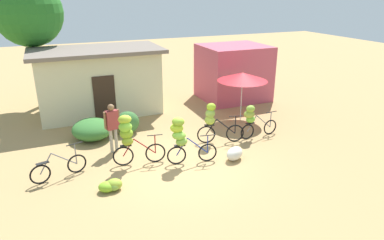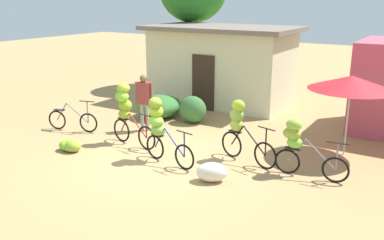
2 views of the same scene
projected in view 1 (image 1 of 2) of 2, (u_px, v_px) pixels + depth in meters
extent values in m
plane|color=#A88654|center=(180.00, 165.00, 11.19)|extent=(60.00, 60.00, 0.00)
cube|color=beige|center=(99.00, 83.00, 15.62)|extent=(5.15, 2.68, 2.77)
cube|color=#72665B|center=(96.00, 50.00, 15.10)|extent=(5.65, 3.18, 0.16)
cube|color=#332319|center=(105.00, 99.00, 14.58)|extent=(0.90, 0.06, 2.00)
cube|color=#BA4B60|center=(233.00, 72.00, 17.70)|extent=(3.20, 2.80, 2.73)
cylinder|color=brown|center=(38.00, 71.00, 16.32)|extent=(0.33, 0.33, 3.47)
sphere|color=#256B22|center=(28.00, 13.00, 15.39)|extent=(3.01, 3.01, 3.01)
ellipsoid|color=#36702F|center=(92.00, 129.00, 13.12)|extent=(1.49, 1.66, 0.74)
ellipsoid|color=#366A32|center=(127.00, 122.00, 13.57)|extent=(0.93, 0.75, 0.89)
cylinder|color=beige|center=(241.00, 97.00, 14.81)|extent=(0.04, 0.04, 2.02)
cone|color=red|center=(242.00, 77.00, 14.49)|extent=(2.12, 2.12, 0.35)
torus|color=black|center=(77.00, 164.00, 10.66)|extent=(0.60, 0.21, 0.60)
torus|color=black|center=(40.00, 174.00, 10.03)|extent=(0.60, 0.21, 0.60)
cylinder|color=slate|center=(46.00, 164.00, 10.04)|extent=(0.40, 0.14, 0.58)
cylinder|color=slate|center=(64.00, 159.00, 10.36)|extent=(0.71, 0.23, 0.59)
cylinder|color=black|center=(74.00, 144.00, 10.43)|extent=(0.49, 0.16, 0.03)
cylinder|color=slate|center=(76.00, 154.00, 10.54)|extent=(0.04, 0.04, 0.67)
cube|color=black|center=(42.00, 163.00, 9.98)|extent=(0.38, 0.23, 0.02)
torus|color=black|center=(155.00, 153.00, 11.29)|extent=(0.67, 0.16, 0.67)
torus|color=black|center=(123.00, 156.00, 11.07)|extent=(0.67, 0.16, 0.67)
cylinder|color=maroon|center=(128.00, 148.00, 11.01)|extent=(0.39, 0.10, 0.58)
cylinder|color=maroon|center=(145.00, 146.00, 11.12)|extent=(0.69, 0.15, 0.59)
cylinder|color=black|center=(155.00, 135.00, 11.07)|extent=(0.50, 0.11, 0.03)
cylinder|color=maroon|center=(155.00, 144.00, 11.18)|extent=(0.04, 0.04, 0.63)
cube|color=black|center=(126.00, 146.00, 10.96)|extent=(0.38, 0.20, 0.02)
ellipsoid|color=olive|center=(128.00, 141.00, 10.92)|extent=(0.38, 0.31, 0.26)
ellipsoid|color=#7DA724|center=(126.00, 134.00, 10.88)|extent=(0.46, 0.39, 0.34)
ellipsoid|color=#7DC133|center=(125.00, 127.00, 10.71)|extent=(0.49, 0.42, 0.31)
ellipsoid|color=#97B32C|center=(125.00, 119.00, 10.68)|extent=(0.46, 0.38, 0.27)
torus|color=black|center=(207.00, 153.00, 11.35)|extent=(0.63, 0.17, 0.63)
torus|color=black|center=(177.00, 155.00, 11.16)|extent=(0.63, 0.17, 0.63)
cylinder|color=navy|center=(182.00, 147.00, 11.09)|extent=(0.39, 0.11, 0.59)
cylinder|color=navy|center=(198.00, 145.00, 11.19)|extent=(0.69, 0.17, 0.60)
cylinder|color=black|center=(208.00, 135.00, 11.14)|extent=(0.50, 0.12, 0.03)
cylinder|color=navy|center=(208.00, 144.00, 11.25)|extent=(0.04, 0.04, 0.61)
cube|color=black|center=(180.00, 145.00, 11.06)|extent=(0.38, 0.21, 0.02)
ellipsoid|color=#79A639|center=(182.00, 142.00, 10.99)|extent=(0.41, 0.34, 0.26)
ellipsoid|color=#7DBE3A|center=(179.00, 135.00, 10.91)|extent=(0.53, 0.48, 0.27)
ellipsoid|color=#9DBD26|center=(177.00, 128.00, 10.87)|extent=(0.52, 0.49, 0.30)
ellipsoid|color=olive|center=(178.00, 122.00, 10.75)|extent=(0.49, 0.46, 0.28)
torus|color=black|center=(235.00, 133.00, 12.83)|extent=(0.66, 0.24, 0.68)
torus|color=black|center=(206.00, 135.00, 12.71)|extent=(0.66, 0.24, 0.68)
cylinder|color=black|center=(211.00, 127.00, 12.63)|extent=(0.40, 0.15, 0.60)
cylinder|color=black|center=(226.00, 126.00, 12.69)|extent=(0.71, 0.24, 0.61)
cylinder|color=black|center=(236.00, 116.00, 12.59)|extent=(0.49, 0.17, 0.03)
cylinder|color=black|center=(235.00, 125.00, 12.71)|extent=(0.04, 0.04, 0.68)
cube|color=black|center=(209.00, 125.00, 12.60)|extent=(0.38, 0.23, 0.02)
ellipsoid|color=#96B33A|center=(210.00, 120.00, 12.56)|extent=(0.48, 0.45, 0.33)
ellipsoid|color=#82A53E|center=(210.00, 114.00, 12.45)|extent=(0.38, 0.32, 0.33)
ellipsoid|color=#93BC26|center=(211.00, 107.00, 12.38)|extent=(0.37, 0.30, 0.29)
torus|color=black|center=(270.00, 127.00, 13.51)|extent=(0.60, 0.09, 0.60)
torus|color=black|center=(247.00, 132.00, 13.05)|extent=(0.60, 0.09, 0.60)
cylinder|color=slate|center=(252.00, 124.00, 13.03)|extent=(0.41, 0.06, 0.62)
cylinder|color=slate|center=(263.00, 121.00, 13.25)|extent=(0.72, 0.09, 0.63)
cylinder|color=black|center=(271.00, 112.00, 13.29)|extent=(0.50, 0.07, 0.03)
cylinder|color=slate|center=(271.00, 120.00, 13.40)|extent=(0.04, 0.04, 0.62)
cube|color=black|center=(250.00, 123.00, 12.98)|extent=(0.37, 0.17, 0.02)
ellipsoid|color=#7CC23A|center=(251.00, 119.00, 12.96)|extent=(0.36, 0.29, 0.26)
ellipsoid|color=#93A739|center=(249.00, 114.00, 12.86)|extent=(0.44, 0.36, 0.27)
ellipsoid|color=#8CB33A|center=(251.00, 109.00, 12.78)|extent=(0.42, 0.36, 0.27)
ellipsoid|color=#7FBB28|center=(107.00, 187.00, 9.70)|extent=(0.56, 0.51, 0.29)
ellipsoid|color=#7BA93C|center=(113.00, 185.00, 9.77)|extent=(0.56, 0.58, 0.29)
ellipsoid|color=#8AA72E|center=(114.00, 184.00, 9.78)|extent=(0.47, 0.40, 0.33)
ellipsoid|color=silver|center=(235.00, 154.00, 11.50)|extent=(0.83, 0.73, 0.44)
cylinder|color=gray|center=(116.00, 140.00, 12.06)|extent=(0.11, 0.11, 0.85)
cylinder|color=gray|center=(111.00, 141.00, 11.96)|extent=(0.11, 0.11, 0.85)
cube|color=maroon|center=(112.00, 120.00, 11.75)|extent=(0.44, 0.30, 0.67)
cylinder|color=brown|center=(119.00, 118.00, 11.88)|extent=(0.08, 0.08, 0.60)
cylinder|color=brown|center=(105.00, 121.00, 11.59)|extent=(0.08, 0.08, 0.60)
sphere|color=brown|center=(111.00, 107.00, 11.59)|extent=(0.23, 0.23, 0.23)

